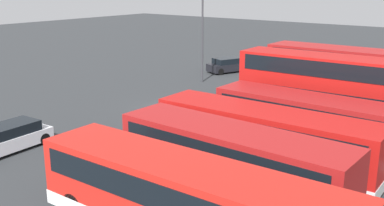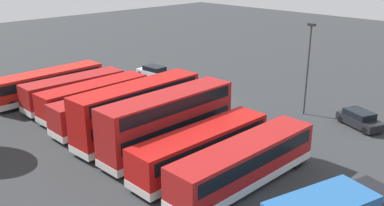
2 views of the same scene
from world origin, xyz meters
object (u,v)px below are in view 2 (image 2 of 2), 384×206
object	(u,v)px
bus_single_deck_fifth	(110,109)
lamp_post_tall	(308,63)
bus_double_decker_fourth	(138,110)
bus_single_deck_sixth	(95,97)
bus_double_decker_third	(169,121)
bus_single_deck_second	(202,148)
bus_single_deck_near_end	(245,162)
car_hatchback_silver	(154,72)
car_small_green	(360,119)
bus_single_deck_seventh	(75,90)
bus_single_deck_far_end	(48,84)

from	to	relation	value
bus_single_deck_fifth	lamp_post_tall	size ratio (longest dim) A/B	1.24
bus_double_decker_fourth	bus_single_deck_sixth	distance (m)	7.47
bus_double_decker_third	bus_single_deck_sixth	distance (m)	11.01
bus_single_deck_second	bus_single_deck_fifth	distance (m)	11.10
bus_single_deck_near_end	bus_single_deck_sixth	distance (m)	18.20
car_hatchback_silver	lamp_post_tall	world-z (taller)	lamp_post_tall
bus_single_deck_fifth	car_small_green	world-z (taller)	bus_single_deck_fifth
bus_single_deck_sixth	lamp_post_tall	xyz separation A→B (m)	(-13.87, -13.93, 3.33)
bus_double_decker_fourth	bus_single_deck_fifth	size ratio (longest dim) A/B	1.10
car_small_green	bus_double_decker_third	bearing A→B (deg)	61.91
bus_single_deck_second	bus_double_decker_fourth	distance (m)	7.41
bus_double_decker_fourth	car_small_green	bearing A→B (deg)	-127.45
bus_single_deck_sixth	bus_single_deck_seventh	xyz separation A→B (m)	(3.23, 0.26, -0.00)
bus_single_deck_seventh	lamp_post_tall	xyz separation A→B (m)	(-17.10, -14.19, 3.33)
bus_single_deck_second	bus_single_deck_far_end	distance (m)	21.91
bus_double_decker_third	bus_single_deck_sixth	world-z (taller)	bus_double_decker_third
bus_single_deck_second	bus_single_deck_seventh	distance (m)	18.00
bus_double_decker_fourth	bus_single_deck_seventh	world-z (taller)	bus_double_decker_fourth
bus_single_deck_sixth	car_small_green	world-z (taller)	bus_single_deck_sixth
bus_single_deck_fifth	car_small_green	size ratio (longest dim) A/B	2.36
bus_single_deck_far_end	car_hatchback_silver	size ratio (longest dim) A/B	2.66
car_small_green	bus_single_deck_sixth	bearing A→B (deg)	37.52
bus_double_decker_third	bus_single_deck_far_end	distance (m)	18.14
bus_double_decker_third	bus_single_deck_second	bearing A→B (deg)	175.05
car_hatchback_silver	car_small_green	xyz separation A→B (m)	(-24.86, -2.63, -0.00)
bus_single_deck_fifth	car_hatchback_silver	world-z (taller)	bus_single_deck_fifth
bus_single_deck_near_end	bus_double_decker_fourth	size ratio (longest dim) A/B	1.02
bus_single_deck_second	bus_double_decker_third	world-z (taller)	bus_double_decker_third
bus_single_deck_fifth	bus_single_deck_sixth	world-z (taller)	same
bus_single_deck_sixth	car_small_green	size ratio (longest dim) A/B	2.44
bus_single_deck_far_end	bus_single_deck_sixth	bearing A→B (deg)	-171.49
bus_single_deck_far_end	car_small_green	distance (m)	30.47
bus_single_deck_near_end	lamp_post_tall	distance (m)	15.28
bus_single_deck_second	bus_single_deck_far_end	size ratio (longest dim) A/B	0.96
bus_single_deck_far_end	bus_single_deck_fifth	bearing A→B (deg)	-178.45
bus_single_deck_near_end	bus_single_deck_second	bearing A→B (deg)	7.07
car_hatchback_silver	bus_single_deck_seventh	bearing A→B (deg)	102.20
bus_single_deck_second	bus_single_deck_fifth	bearing A→B (deg)	0.04
bus_single_deck_fifth	bus_single_deck_far_end	size ratio (longest dim) A/B	0.89
bus_double_decker_fourth	bus_single_deck_seventh	bearing A→B (deg)	-1.48
bus_single_deck_far_end	bus_single_deck_seventh	bearing A→B (deg)	-168.35
bus_single_deck_fifth	bus_single_deck_sixth	xyz separation A→B (m)	(3.66, -0.78, 0.00)
bus_single_deck_second	car_small_green	distance (m)	15.94
bus_single_deck_seventh	car_small_green	size ratio (longest dim) A/B	2.29
bus_single_deck_second	lamp_post_tall	distance (m)	15.09
bus_single_deck_second	bus_double_decker_third	xyz separation A→B (m)	(3.79, -0.33, 0.83)
car_small_green	bus_double_decker_fourth	bearing A→B (deg)	52.55
bus_single_deck_second	car_hatchback_silver	world-z (taller)	bus_single_deck_second
bus_single_deck_seventh	car_small_green	xyz separation A→B (m)	(-22.22, -14.84, -0.92)
bus_single_deck_second	bus_single_deck_fifth	world-z (taller)	same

